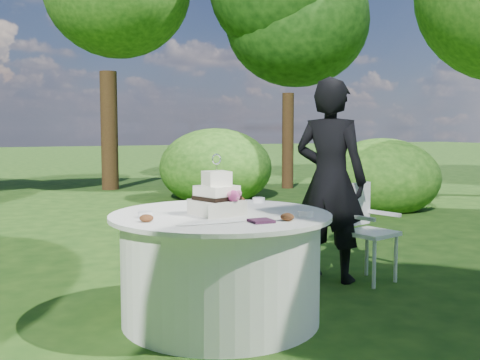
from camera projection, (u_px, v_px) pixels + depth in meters
name	position (u px, v px, depth m)	size (l,w,h in m)	color
ground	(221.00, 319.00, 4.02)	(80.00, 80.00, 0.00)	#173B10
napkins	(261.00, 221.00, 3.57)	(0.14, 0.14, 0.02)	#451D39
feather_plume	(212.00, 223.00, 3.52)	(0.48, 0.07, 0.01)	white
guest	(330.00, 180.00, 5.01)	(0.66, 0.43, 1.81)	black
table	(221.00, 266.00, 3.99)	(1.56, 1.56, 0.77)	white
cake	(217.00, 198.00, 3.89)	(0.35, 0.35, 0.42)	beige
chair	(364.00, 224.00, 5.02)	(0.49, 0.48, 0.87)	white
votives	(238.00, 209.00, 4.03)	(1.13, 0.87, 0.04)	white
petal_cups	(226.00, 211.00, 3.90)	(1.00, 1.01, 0.05)	#562D16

